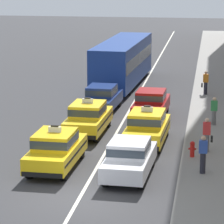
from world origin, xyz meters
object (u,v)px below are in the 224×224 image
object	(u,v)px
sedan_left_third	(102,98)
taxi_left_second	(88,117)
taxi_left_nearest	(56,149)
sedan_right_nearest	(129,157)
taxi_right_second	(147,127)
pedestrian_by_storefront	(214,111)
bus_left_fourth	(123,60)
fire_hydrant	(192,148)
pedestrian_trailing	(207,135)
pedestrian_far_corner	(205,83)
sedan_right_third	(151,103)
pedestrian_near_crosswalk	(203,154)

from	to	relation	value
sedan_left_third	taxi_left_second	bearing A→B (deg)	-88.31
taxi_left_nearest	sedan_right_nearest	world-z (taller)	taxi_left_nearest
taxi_right_second	pedestrian_by_storefront	bearing A→B (deg)	49.42
sedan_right_nearest	taxi_left_nearest	bearing A→B (deg)	169.28
sedan_left_third	pedestrian_by_storefront	xyz separation A→B (m)	(6.61, -2.84, 0.08)
bus_left_fourth	sedan_right_nearest	distance (m)	20.51
taxi_left_nearest	sedan_left_third	bearing A→B (deg)	89.22
sedan_right_nearest	fire_hydrant	size ratio (longest dim) A/B	5.99
pedestrian_by_storefront	pedestrian_trailing	distance (m)	5.16
pedestrian_by_storefront	pedestrian_far_corner	distance (m)	8.27
sedan_right_third	fire_hydrant	xyz separation A→B (m)	(2.63, -7.99, -0.30)
pedestrian_near_crosswalk	fire_hydrant	distance (m)	2.35
taxi_left_nearest	pedestrian_trailing	bearing A→B (deg)	25.63
taxi_right_second	sedan_right_third	xyz separation A→B (m)	(-0.34, 5.64, -0.03)
pedestrian_near_crosswalk	sedan_right_nearest	bearing A→B (deg)	-171.00
bus_left_fourth	sedan_right_nearest	xyz separation A→B (m)	(3.06, -20.26, -0.97)
taxi_right_second	pedestrian_by_storefront	size ratio (longest dim) A/B	3.01
pedestrian_trailing	pedestrian_far_corner	size ratio (longest dim) A/B	1.03
sedan_left_third	sedan_right_third	bearing A→B (deg)	-17.70
sedan_right_nearest	taxi_right_second	xyz separation A→B (m)	(0.23, 5.08, 0.03)
sedan_right_third	pedestrian_near_crosswalk	world-z (taller)	pedestrian_near_crosswalk
pedestrian_by_storefront	fire_hydrant	bearing A→B (deg)	-98.79
sedan_left_third	sedan_right_third	distance (m)	3.18
taxi_right_second	pedestrian_near_crosswalk	distance (m)	5.39
pedestrian_near_crosswalk	fire_hydrant	size ratio (longest dim) A/B	2.22
pedestrian_trailing	pedestrian_far_corner	distance (m)	13.41
taxi_right_second	fire_hydrant	xyz separation A→B (m)	(2.29, -2.35, -0.33)
sedan_left_third	pedestrian_far_corner	distance (m)	8.11
pedestrian_by_storefront	pedestrian_trailing	size ratio (longest dim) A/B	0.95
sedan_right_nearest	fire_hydrant	distance (m)	3.73
taxi_left_nearest	fire_hydrant	xyz separation A→B (m)	(5.81, 2.11, -0.33)
pedestrian_far_corner	pedestrian_trailing	bearing A→B (deg)	-88.94
pedestrian_near_crosswalk	sedan_left_third	bearing A→B (deg)	118.80
pedestrian_far_corner	sedan_right_third	bearing A→B (deg)	-115.20
sedan_right_third	pedestrian_trailing	distance (m)	7.74
pedestrian_by_storefront	taxi_left_nearest	bearing A→B (deg)	-129.37
taxi_left_nearest	fire_hydrant	bearing A→B (deg)	19.98
taxi_left_nearest	sedan_right_nearest	distance (m)	3.35
pedestrian_far_corner	fire_hydrant	bearing A→B (deg)	-91.51
taxi_left_nearest	taxi_left_second	distance (m)	5.91
taxi_left_second	pedestrian_near_crosswalk	bearing A→B (deg)	-45.15
pedestrian_trailing	fire_hydrant	xyz separation A→B (m)	(-0.63, -0.97, -0.41)
taxi_left_second	bus_left_fourth	distance (m)	13.77
pedestrian_by_storefront	fire_hydrant	distance (m)	6.21
pedestrian_far_corner	taxi_left_nearest	bearing A→B (deg)	-110.57
pedestrian_near_crosswalk	taxi_left_nearest	bearing A→B (deg)	178.69
pedestrian_by_storefront	fire_hydrant	xyz separation A→B (m)	(-0.95, -6.12, -0.38)
taxi_left_second	pedestrian_near_crosswalk	distance (m)	8.53
bus_left_fourth	pedestrian_near_crosswalk	world-z (taller)	bus_left_fourth
sedan_right_nearest	taxi_right_second	world-z (taller)	taxi_right_second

